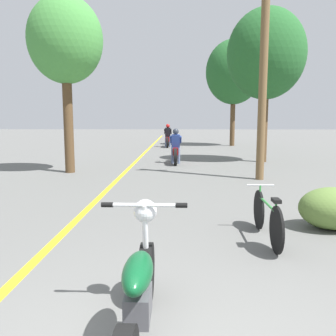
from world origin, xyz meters
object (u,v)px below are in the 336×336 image
roadside_tree_right_near (266,54)px  motorcycle_rider_far (168,138)px  motorcycle_foreground (139,290)px  roadside_tree_left (65,42)px  bicycle_parked (267,217)px  motorcycle_rider_lead (176,150)px  roadside_tree_right_far (234,72)px  utility_pole (264,65)px

roadside_tree_right_near → motorcycle_rider_far: bearing=118.5°
roadside_tree_right_near → motorcycle_foreground: roadside_tree_right_near is taller
roadside_tree_right_near → roadside_tree_left: bearing=-156.0°
roadside_tree_left → bicycle_parked: 9.29m
motorcycle_rider_lead → bicycle_parked: motorcycle_rider_lead is taller
roadside_tree_right_far → motorcycle_rider_lead: roadside_tree_right_far is taller
motorcycle_rider_far → roadside_tree_right_far: bearing=15.2°
utility_pole → motorcycle_rider_far: size_ratio=3.21×
motorcycle_rider_lead → bicycle_parked: 9.42m
motorcycle_foreground → roadside_tree_left: bearing=110.3°
roadside_tree_left → motorcycle_rider_lead: bearing=35.9°
roadside_tree_right_near → bicycle_parked: (-2.23, -9.94, -4.09)m
roadside_tree_left → motorcycle_rider_far: 12.16m
utility_pole → motorcycle_foreground: 8.95m
motorcycle_rider_lead → motorcycle_rider_far: bearing=94.0°
utility_pole → roadside_tree_right_near: 4.73m
roadside_tree_left → bicycle_parked: roadside_tree_left is taller
motorcycle_rider_lead → bicycle_parked: size_ratio=1.16×
roadside_tree_right_near → roadside_tree_left: roadside_tree_right_near is taller
motorcycle_rider_far → roadside_tree_right_near: bearing=-61.5°
roadside_tree_right_far → motorcycle_rider_lead: (-3.74, -9.75, -4.33)m
roadside_tree_right_near → motorcycle_rider_lead: size_ratio=3.11×
motorcycle_foreground → motorcycle_rider_lead: (0.18, 11.82, 0.10)m
roadside_tree_right_near → motorcycle_foreground: 13.65m
utility_pole → roadside_tree_left: bearing=168.8°
roadside_tree_right_near → bicycle_parked: roadside_tree_right_near is taller
motorcycle_rider_lead → roadside_tree_right_near: bearing=9.9°
motorcycle_rider_lead → motorcycle_rider_far: size_ratio=1.00×
motorcycle_foreground → bicycle_parked: (1.65, 2.52, -0.09)m
roadside_tree_left → motorcycle_foreground: 10.57m
motorcycle_foreground → bicycle_parked: size_ratio=1.18×
bicycle_parked → roadside_tree_left: bearing=127.1°
motorcycle_rider_far → bicycle_parked: 17.99m
bicycle_parked → motorcycle_rider_far: bearing=96.6°
roadside_tree_left → roadside_tree_right_far: bearing=59.3°
roadside_tree_left → motorcycle_foreground: size_ratio=2.81×
roadside_tree_left → motorcycle_rider_far: roadside_tree_left is taller
roadside_tree_right_far → roadside_tree_left: (-7.33, -12.35, -0.55)m
motorcycle_rider_lead → utility_pole: bearing=-55.9°
motorcycle_foreground → motorcycle_rider_far: size_ratio=1.01×
roadside_tree_right_far → bicycle_parked: size_ratio=4.01×
utility_pole → roadside_tree_right_far: 13.71m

